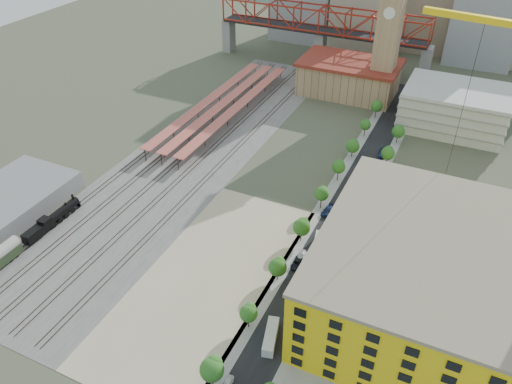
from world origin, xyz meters
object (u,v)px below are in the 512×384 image
at_px(site_trailer_b, 306,271).
at_px(site_trailer_a, 271,337).
at_px(construction_building, 430,278).
at_px(car_0, 227,384).
at_px(site_trailer_c, 319,248).
at_px(site_trailer_d, 327,233).
at_px(clock_tower, 390,26).
at_px(locomotive, 54,219).

bearing_deg(site_trailer_b, site_trailer_a, -102.43).
relative_size(construction_building, car_0, 13.08).
xyz_separation_m(construction_building, site_trailer_a, (-26.00, -21.24, -8.24)).
distance_m(site_trailer_a, site_trailer_c, 28.90).
relative_size(site_trailer_c, site_trailer_d, 1.10).
xyz_separation_m(site_trailer_a, site_trailer_d, (0.00, 35.28, 0.11)).
bearing_deg(clock_tower, site_trailer_c, -85.05).
xyz_separation_m(site_trailer_d, car_0, (-3.00, -48.11, -0.62)).
bearing_deg(site_trailer_a, site_trailer_c, 75.43).
xyz_separation_m(construction_building, site_trailer_c, (-26.00, 7.66, -8.00)).
bearing_deg(site_trailer_c, site_trailer_b, -101.82).
bearing_deg(site_trailer_a, car_0, -117.72).
height_order(construction_building, site_trailer_d, construction_building).
relative_size(construction_building, site_trailer_b, 5.12).
relative_size(construction_building, site_trailer_c, 4.92).
bearing_deg(site_trailer_b, site_trailer_c, 77.57).
bearing_deg(construction_building, site_trailer_d, 151.63).
distance_m(construction_building, site_trailer_d, 30.65).
relative_size(clock_tower, car_0, 13.45).
xyz_separation_m(site_trailer_a, site_trailer_b, (0.00, 20.28, 0.18)).
height_order(clock_tower, site_trailer_b, clock_tower).
distance_m(site_trailer_a, site_trailer_b, 20.28).
distance_m(construction_building, site_trailer_a, 34.57).
xyz_separation_m(site_trailer_a, site_trailer_c, (0.00, 28.90, 0.24)).
bearing_deg(clock_tower, locomotive, -117.56).
distance_m(construction_building, site_trailer_c, 28.26).
distance_m(construction_building, car_0, 45.59).
bearing_deg(car_0, site_trailer_d, 79.07).
height_order(site_trailer_b, site_trailer_d, site_trailer_b).
relative_size(construction_building, site_trailer_a, 5.91).
bearing_deg(locomotive, site_trailer_d, 20.87).
height_order(clock_tower, site_trailer_a, clock_tower).
bearing_deg(construction_building, clock_tower, 108.78).
xyz_separation_m(locomotive, site_trailer_a, (66.00, -10.11, -0.67)).
xyz_separation_m(clock_tower, site_trailer_a, (8.00, -121.23, -27.53)).
bearing_deg(clock_tower, site_trailer_d, -84.68).
bearing_deg(site_trailer_d, locomotive, -161.81).
height_order(construction_building, car_0, construction_building).
distance_m(site_trailer_c, car_0, 41.85).
distance_m(locomotive, site_trailer_d, 70.64).
bearing_deg(car_0, clock_tower, 84.77).
relative_size(site_trailer_a, site_trailer_b, 0.87).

